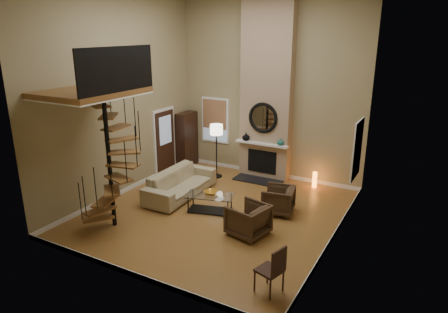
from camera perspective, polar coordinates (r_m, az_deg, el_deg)
The scene contains 32 objects.
ground at distance 10.51m, azimuth -1.06°, elevation -7.90°, with size 6.00×6.50×0.01m, color #AE7838.
back_wall at distance 12.53m, azimuth 6.40°, elevation 9.37°, with size 6.00×0.02×5.50m, color #9A8C63.
front_wall at distance 7.09m, azimuth -14.42°, elevation 2.61°, with size 6.00×0.02×5.50m, color #9A8C63.
left_wall at distance 11.43m, azimuth -14.43°, elevation 8.14°, with size 0.02×6.50×5.50m, color #9A8C63.
right_wall at distance 8.58m, azimuth 16.54°, elevation 4.97°, with size 0.02×6.50×5.50m, color #9A8C63.
baseboard_back at distance 13.17m, azimuth 5.99°, elevation -2.30°, with size 6.00×0.02×0.12m, color white.
baseboard_front at distance 8.19m, azimuth -12.90°, elevation -15.86°, with size 6.00×0.02×0.12m, color white.
baseboard_left at distance 12.13m, azimuth -13.44°, elevation -4.48°, with size 0.02×6.50×0.12m, color white.
baseboard_right at distance 9.50m, azimuth 15.06°, elevation -11.04°, with size 0.02×6.50×0.12m, color white.
chimney_breast at distance 12.36m, azimuth 6.05°, elevation 9.26°, with size 1.60×0.38×5.50m, color #A08468.
hearth at distance 12.61m, azimuth 4.78°, elevation -3.38°, with size 1.50×0.60×0.04m, color black.
firebox at distance 12.68m, azimuth 5.38°, elevation -0.73°, with size 0.95×0.02×0.72m, color black.
mantel at distance 12.44m, azimuth 5.31°, elevation 1.80°, with size 1.70×0.18×0.06m, color white.
mirror_frame at distance 12.30m, azimuth 5.53°, elevation 5.45°, with size 0.94×0.94×0.10m, color black.
mirror_disc at distance 12.31m, azimuth 5.55°, elevation 5.46°, with size 0.80×0.80×0.01m, color white.
vase_left at distance 12.65m, azimuth 3.12°, elevation 2.84°, with size 0.24×0.24×0.25m, color black.
vase_right at distance 12.22m, azimuth 7.98°, elevation 2.07°, with size 0.20×0.20×0.21m, color #1A5D54.
window_back at distance 13.54m, azimuth -1.27°, elevation 5.23°, with size 1.02×0.06×1.52m.
window_right at distance 10.76m, azimuth 18.29°, elevation 1.09°, with size 0.06×1.02×1.52m.
entry_door at distance 13.10m, azimuth -8.39°, elevation 2.04°, with size 0.10×1.05×2.16m.
loft at distance 9.43m, azimuth -17.83°, elevation 8.95°, with size 1.70×2.20×1.09m.
spiral_stair at distance 9.56m, azimuth -15.90°, elevation 0.27°, with size 1.47×1.47×4.06m.
hutch at distance 13.80m, azimuth -5.26°, elevation 2.52°, with size 0.38×0.81×1.80m, color black.
sofa at distance 11.42m, azimuth -6.18°, elevation -3.67°, with size 2.45×0.96×0.71m, color tan.
armchair_near at distance 10.41m, azimuth 8.08°, elevation -6.17°, with size 0.75×0.78×0.71m, color #442F1F.
armchair_far at distance 9.29m, azimuth 3.80°, elevation -9.08°, with size 0.81×0.84×0.76m, color #442F1F.
coffee_table at distance 10.46m, azimuth -2.01°, elevation -6.29°, with size 1.33×0.92×0.45m.
bowl at distance 10.42m, azimuth -1.88°, elevation -5.12°, with size 0.35×0.35×0.09m, color orange.
book at distance 10.11m, azimuth -0.74°, elevation -6.06°, with size 0.18×0.25×0.02m, color gray.
floor_lamp at distance 12.52m, azimuth -1.09°, elevation 3.23°, with size 0.39×0.39×1.71m.
accent_lamp at distance 12.27m, azimuth 12.70°, elevation -3.21°, with size 0.13×0.13×0.47m, color orange.
side_chair at distance 7.36m, azimuth 6.98°, elevation -15.39°, with size 0.52×0.51×0.93m.
Camera 1 is at (4.76, -8.21, 4.51)m, focal length 32.33 mm.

